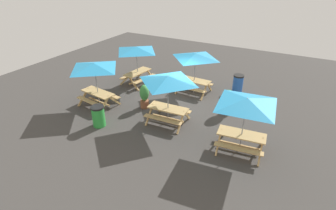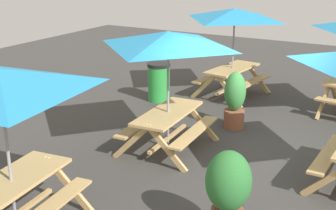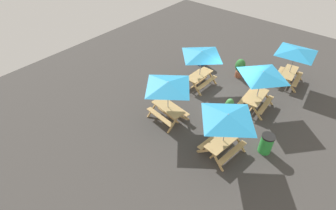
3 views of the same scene
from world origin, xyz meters
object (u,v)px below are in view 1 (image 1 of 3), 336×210
at_px(picnic_table_1, 168,83).
at_px(trash_bin_green, 98,116).
at_px(picnic_table_2, 136,52).
at_px(picnic_table_3, 95,69).
at_px(picnic_table_0, 246,106).
at_px(potted_plant_0, 228,100).
at_px(trash_bin_blue, 238,83).
at_px(potted_plant_1, 144,96).
at_px(picnic_table_4, 195,59).

xyz_separation_m(picnic_table_1, trash_bin_green, (-2.59, -1.74, -1.49)).
xyz_separation_m(picnic_table_2, picnic_table_3, (-0.17, -3.29, 0.00)).
height_order(picnic_table_1, trash_bin_green, picnic_table_1).
relative_size(picnic_table_0, potted_plant_0, 2.27).
height_order(picnic_table_0, trash_bin_blue, picnic_table_0).
bearing_deg(potted_plant_1, trash_bin_green, -109.97).
distance_m(trash_bin_blue, potted_plant_1, 5.51).
relative_size(picnic_table_3, trash_bin_green, 2.38).
height_order(picnic_table_1, trash_bin_blue, picnic_table_1).
height_order(picnic_table_2, picnic_table_4, same).
distance_m(picnic_table_2, potted_plant_0, 6.07).
distance_m(picnic_table_0, potted_plant_0, 3.17).
bearing_deg(picnic_table_0, potted_plant_1, 161.22).
height_order(picnic_table_3, trash_bin_green, picnic_table_3).
relative_size(trash_bin_green, potted_plant_0, 0.79).
xyz_separation_m(trash_bin_blue, trash_bin_green, (-4.48, -6.58, 0.00)).
distance_m(picnic_table_0, picnic_table_3, 7.36).
bearing_deg(potted_plant_0, picnic_table_2, 171.35).
bearing_deg(trash_bin_green, potted_plant_0, 39.21).
bearing_deg(picnic_table_1, potted_plant_1, 155.06).
bearing_deg(picnic_table_3, potted_plant_0, 29.25).
distance_m(trash_bin_green, potted_plant_0, 6.11).
xyz_separation_m(potted_plant_0, potted_plant_1, (-3.86, -1.45, -0.06)).
bearing_deg(trash_bin_blue, potted_plant_1, -130.83).
xyz_separation_m(trash_bin_green, potted_plant_1, (0.88, 2.41, 0.14)).
bearing_deg(picnic_table_4, picnic_table_2, -170.42).
bearing_deg(picnic_table_4, trash_bin_green, -112.49).
bearing_deg(potted_plant_0, trash_bin_green, -140.79).
height_order(trash_bin_blue, potted_plant_1, potted_plant_1).
xyz_separation_m(picnic_table_4, potted_plant_1, (-1.48, -2.82, -1.35)).
xyz_separation_m(picnic_table_0, picnic_table_4, (-3.70, 3.95, 0.00)).
bearing_deg(trash_bin_green, trash_bin_blue, 55.77).
distance_m(picnic_table_1, picnic_table_3, 3.91).
height_order(picnic_table_2, picnic_table_3, same).
relative_size(picnic_table_2, potted_plant_0, 1.89).
height_order(picnic_table_3, potted_plant_0, picnic_table_3).
relative_size(trash_bin_green, potted_plant_1, 0.78).
xyz_separation_m(picnic_table_1, potted_plant_1, (-1.71, 0.68, -1.35)).
relative_size(picnic_table_1, trash_bin_green, 2.38).
bearing_deg(picnic_table_4, trash_bin_blue, 34.11).
bearing_deg(picnic_table_4, picnic_table_3, -132.43).
relative_size(picnic_table_1, picnic_table_4, 1.00).
distance_m(picnic_table_2, picnic_table_4, 3.52).
bearing_deg(picnic_table_3, picnic_table_2, 94.56).
relative_size(picnic_table_2, picnic_table_4, 1.00).
bearing_deg(trash_bin_green, picnic_table_0, 12.00).
height_order(picnic_table_0, picnic_table_3, same).
distance_m(picnic_table_4, trash_bin_blue, 2.93).
relative_size(picnic_table_0, picnic_table_2, 1.20).
distance_m(picnic_table_4, potted_plant_0, 3.04).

